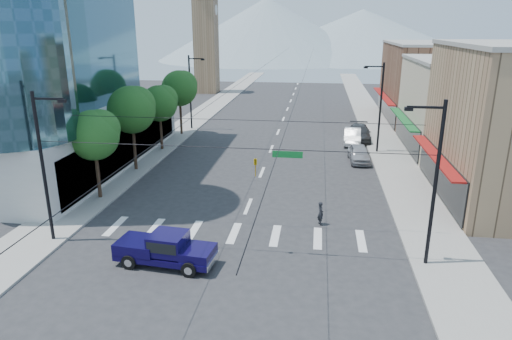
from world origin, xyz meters
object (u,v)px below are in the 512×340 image
object	(u,v)px
parked_car_far	(359,133)
pedestrian	(321,213)
pickup_truck	(165,248)
parked_car_near	(359,154)
parked_car_mid	(352,136)

from	to	relation	value
parked_car_far	pedestrian	bearing A→B (deg)	-98.47
pickup_truck	pedestrian	distance (m)	10.46
parked_car_near	parked_car_far	world-z (taller)	parked_car_far
pickup_truck	parked_car_mid	world-z (taller)	pickup_truck
parked_car_far	parked_car_mid	bearing A→B (deg)	-118.47
pedestrian	parked_car_mid	distance (m)	22.18
pedestrian	parked_car_mid	xyz separation A→B (m)	(3.40, 21.92, 0.03)
pedestrian	pickup_truck	bearing A→B (deg)	105.91
parked_car_mid	parked_car_far	xyz separation A→B (m)	(0.87, 1.48, 0.03)
pickup_truck	parked_car_near	xyz separation A→B (m)	(11.90, 21.36, -0.17)
pedestrian	parked_car_far	size ratio (longest dim) A/B	0.27
pickup_truck	parked_car_far	world-z (taller)	pickup_truck
pedestrian	parked_car_far	world-z (taller)	parked_car_far
pedestrian	parked_car_near	world-z (taller)	parked_car_near
pedestrian	parked_car_near	size ratio (longest dim) A/B	0.34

